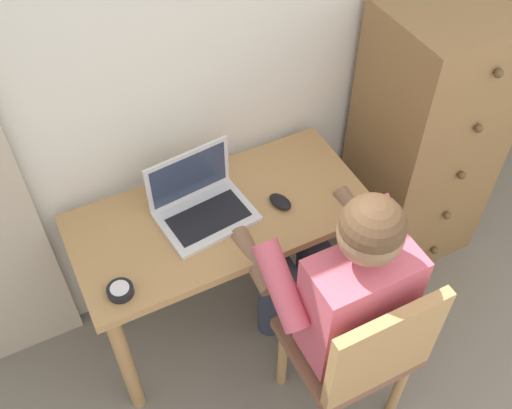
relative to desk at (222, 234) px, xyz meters
The scene contains 8 objects.
wall_back 0.77m from the desk, 53.33° to the left, with size 4.80×0.05×2.50m, color silver.
desk is the anchor object (origin of this frame).
dresser 1.02m from the desk, ahead, with size 0.54×0.49×1.29m.
chair 0.68m from the desk, 68.70° to the right, with size 0.42×0.40×0.89m.
person_seated 0.51m from the desk, 61.08° to the right, with size 0.53×0.59×1.21m.
laptop 0.19m from the desk, 146.41° to the left, with size 0.37×0.29×0.24m.
computer_mouse 0.27m from the desk, 15.44° to the right, with size 0.06×0.10×0.03m, color black.
desk_clock 0.50m from the desk, 158.74° to the right, with size 0.09×0.09×0.03m.
Camera 1 is at (-0.80, 0.48, 2.42)m, focal length 42.04 mm.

